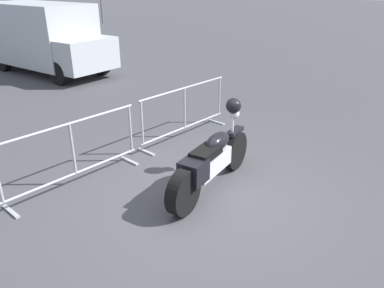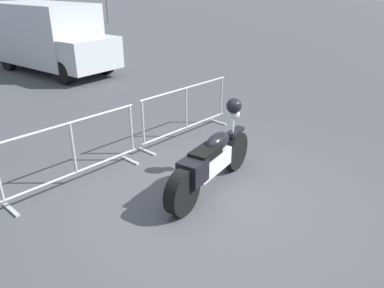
% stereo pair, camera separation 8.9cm
% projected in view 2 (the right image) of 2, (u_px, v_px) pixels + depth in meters
% --- Properties ---
extents(ground_plane, '(120.00, 120.00, 0.00)m').
position_uv_depth(ground_plane, '(211.00, 197.00, 5.73)').
color(ground_plane, '#424247').
extents(motorcycle, '(2.30, 0.56, 1.30)m').
position_uv_depth(motorcycle, '(211.00, 160.00, 5.78)').
color(motorcycle, black).
rests_on(motorcycle, ground).
extents(crowd_barrier_near, '(2.41, 0.50, 1.07)m').
position_uv_depth(crowd_barrier_near, '(74.00, 152.00, 5.90)').
color(crowd_barrier_near, '#9EA0A5').
rests_on(crowd_barrier_near, ground).
extents(crowd_barrier_far, '(2.41, 0.50, 1.07)m').
position_uv_depth(crowd_barrier_far, '(186.00, 111.00, 7.71)').
color(crowd_barrier_far, '#9EA0A5').
rests_on(crowd_barrier_far, ground).
extents(delivery_van, '(2.32, 5.13, 2.31)m').
position_uv_depth(delivery_van, '(48.00, 36.00, 12.98)').
color(delivery_van, '#B2B7BC').
rests_on(delivery_van, ground).
extents(pedestrian, '(0.44, 0.44, 1.69)m').
position_uv_depth(pedestrian, '(96.00, 25.00, 18.87)').
color(pedestrian, '#262838').
rests_on(pedestrian, ground).
extents(planter_island, '(4.73, 4.73, 1.10)m').
position_uv_depth(planter_island, '(15.00, 37.00, 19.78)').
color(planter_island, '#ADA89E').
rests_on(planter_island, ground).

